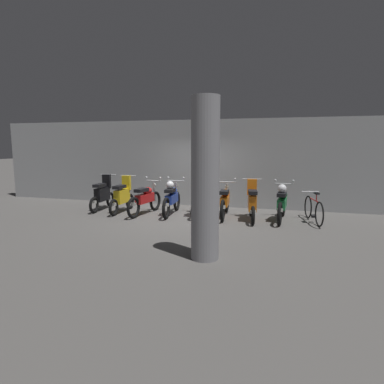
{
  "coord_description": "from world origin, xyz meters",
  "views": [
    {
      "loc": [
        2.82,
        -9.2,
        2.17
      ],
      "look_at": [
        0.25,
        0.3,
        0.75
      ],
      "focal_mm": 30.37,
      "sensor_mm": 36.0,
      "label": 1
    }
  ],
  "objects_px": {
    "motorbike_slot_3": "(172,198)",
    "motorbike_slot_2": "(145,199)",
    "motorbike_slot_4": "(198,197)",
    "bicycle": "(313,210)",
    "motorbike_slot_7": "(282,203)",
    "motorbike_slot_1": "(123,196)",
    "support_pillar": "(205,180)",
    "motorbike_slot_5": "(225,201)",
    "motorbike_slot_6": "(252,202)",
    "motorbike_slot_0": "(103,194)"
  },
  "relations": [
    {
      "from": "motorbike_slot_3",
      "to": "motorbike_slot_2",
      "type": "bearing_deg",
      "value": -169.21
    },
    {
      "from": "motorbike_slot_4",
      "to": "bicycle",
      "type": "distance_m",
      "value": 3.38
    },
    {
      "from": "motorbike_slot_3",
      "to": "motorbike_slot_7",
      "type": "distance_m",
      "value": 3.34
    },
    {
      "from": "motorbike_slot_2",
      "to": "motorbike_slot_3",
      "type": "distance_m",
      "value": 0.85
    },
    {
      "from": "motorbike_slot_1",
      "to": "motorbike_slot_7",
      "type": "height_order",
      "value": "motorbike_slot_1"
    },
    {
      "from": "motorbike_slot_7",
      "to": "support_pillar",
      "type": "bearing_deg",
      "value": -111.23
    },
    {
      "from": "support_pillar",
      "to": "motorbike_slot_5",
      "type": "bearing_deg",
      "value": 93.56
    },
    {
      "from": "motorbike_slot_2",
      "to": "motorbike_slot_4",
      "type": "height_order",
      "value": "motorbike_slot_4"
    },
    {
      "from": "motorbike_slot_6",
      "to": "support_pillar",
      "type": "relative_size",
      "value": 0.55
    },
    {
      "from": "motorbike_slot_5",
      "to": "motorbike_slot_2",
      "type": "bearing_deg",
      "value": -174.16
    },
    {
      "from": "motorbike_slot_7",
      "to": "bicycle",
      "type": "distance_m",
      "value": 0.88
    },
    {
      "from": "bicycle",
      "to": "motorbike_slot_1",
      "type": "bearing_deg",
      "value": -178.72
    },
    {
      "from": "motorbike_slot_1",
      "to": "motorbike_slot_4",
      "type": "xyz_separation_m",
      "value": [
        2.51,
        0.16,
        0.04
      ]
    },
    {
      "from": "motorbike_slot_4",
      "to": "motorbike_slot_2",
      "type": "bearing_deg",
      "value": -171.41
    },
    {
      "from": "motorbike_slot_7",
      "to": "support_pillar",
      "type": "xyz_separation_m",
      "value": [
        -1.44,
        -3.71,
        1.0
      ]
    },
    {
      "from": "motorbike_slot_1",
      "to": "support_pillar",
      "type": "relative_size",
      "value": 0.55
    },
    {
      "from": "motorbike_slot_3",
      "to": "bicycle",
      "type": "distance_m",
      "value": 4.21
    },
    {
      "from": "motorbike_slot_2",
      "to": "support_pillar",
      "type": "distance_m",
      "value": 4.56
    },
    {
      "from": "motorbike_slot_1",
      "to": "motorbike_slot_6",
      "type": "height_order",
      "value": "same"
    },
    {
      "from": "motorbike_slot_1",
      "to": "motorbike_slot_6",
      "type": "bearing_deg",
      "value": -0.78
    },
    {
      "from": "motorbike_slot_3",
      "to": "bicycle",
      "type": "bearing_deg",
      "value": 0.92
    },
    {
      "from": "motorbike_slot_1",
      "to": "motorbike_slot_3",
      "type": "distance_m",
      "value": 1.67
    },
    {
      "from": "support_pillar",
      "to": "bicycle",
      "type": "bearing_deg",
      "value": 58.24
    },
    {
      "from": "motorbike_slot_2",
      "to": "motorbike_slot_7",
      "type": "distance_m",
      "value": 4.18
    },
    {
      "from": "motorbike_slot_0",
      "to": "motorbike_slot_7",
      "type": "distance_m",
      "value": 5.85
    },
    {
      "from": "motorbike_slot_4",
      "to": "motorbike_slot_7",
      "type": "bearing_deg",
      "value": -1.0
    },
    {
      "from": "motorbike_slot_5",
      "to": "bicycle",
      "type": "height_order",
      "value": "motorbike_slot_5"
    },
    {
      "from": "support_pillar",
      "to": "motorbike_slot_4",
      "type": "bearing_deg",
      "value": 105.9
    },
    {
      "from": "motorbike_slot_5",
      "to": "support_pillar",
      "type": "relative_size",
      "value": 0.64
    },
    {
      "from": "motorbike_slot_6",
      "to": "motorbike_slot_2",
      "type": "bearing_deg",
      "value": -179.36
    },
    {
      "from": "motorbike_slot_0",
      "to": "support_pillar",
      "type": "distance_m",
      "value": 5.9
    },
    {
      "from": "motorbike_slot_3",
      "to": "motorbike_slot_4",
      "type": "height_order",
      "value": "motorbike_slot_4"
    },
    {
      "from": "motorbike_slot_0",
      "to": "motorbike_slot_6",
      "type": "height_order",
      "value": "same"
    },
    {
      "from": "motorbike_slot_5",
      "to": "support_pillar",
      "type": "height_order",
      "value": "support_pillar"
    },
    {
      "from": "motorbike_slot_4",
      "to": "motorbike_slot_7",
      "type": "xyz_separation_m",
      "value": [
        2.51,
        -0.04,
        -0.04
      ]
    },
    {
      "from": "motorbike_slot_4",
      "to": "motorbike_slot_5",
      "type": "xyz_separation_m",
      "value": [
        0.83,
        0.0,
        -0.08
      ]
    },
    {
      "from": "motorbike_slot_3",
      "to": "motorbike_slot_7",
      "type": "height_order",
      "value": "same"
    },
    {
      "from": "motorbike_slot_7",
      "to": "motorbike_slot_2",
      "type": "bearing_deg",
      "value": -177.15
    },
    {
      "from": "support_pillar",
      "to": "motorbike_slot_6",
      "type": "bearing_deg",
      "value": 80.4
    },
    {
      "from": "bicycle",
      "to": "motorbike_slot_5",
      "type": "bearing_deg",
      "value": 179.33
    },
    {
      "from": "motorbike_slot_4",
      "to": "bicycle",
      "type": "height_order",
      "value": "motorbike_slot_4"
    },
    {
      "from": "motorbike_slot_0",
      "to": "support_pillar",
      "type": "bearing_deg",
      "value": -40.69
    },
    {
      "from": "motorbike_slot_0",
      "to": "motorbike_slot_5",
      "type": "height_order",
      "value": "motorbike_slot_0"
    },
    {
      "from": "motorbike_slot_1",
      "to": "motorbike_slot_7",
      "type": "xyz_separation_m",
      "value": [
        5.01,
        0.11,
        0.0
      ]
    },
    {
      "from": "motorbike_slot_4",
      "to": "motorbike_slot_6",
      "type": "height_order",
      "value": "motorbike_slot_4"
    },
    {
      "from": "motorbike_slot_1",
      "to": "motorbike_slot_7",
      "type": "bearing_deg",
      "value": 1.3
    },
    {
      "from": "motorbike_slot_4",
      "to": "motorbike_slot_6",
      "type": "relative_size",
      "value": 1.0
    },
    {
      "from": "motorbike_slot_0",
      "to": "support_pillar",
      "type": "height_order",
      "value": "support_pillar"
    },
    {
      "from": "motorbike_slot_1",
      "to": "motorbike_slot_2",
      "type": "bearing_deg",
      "value": -6.41
    },
    {
      "from": "motorbike_slot_2",
      "to": "motorbike_slot_0",
      "type": "bearing_deg",
      "value": 170.03
    }
  ]
}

